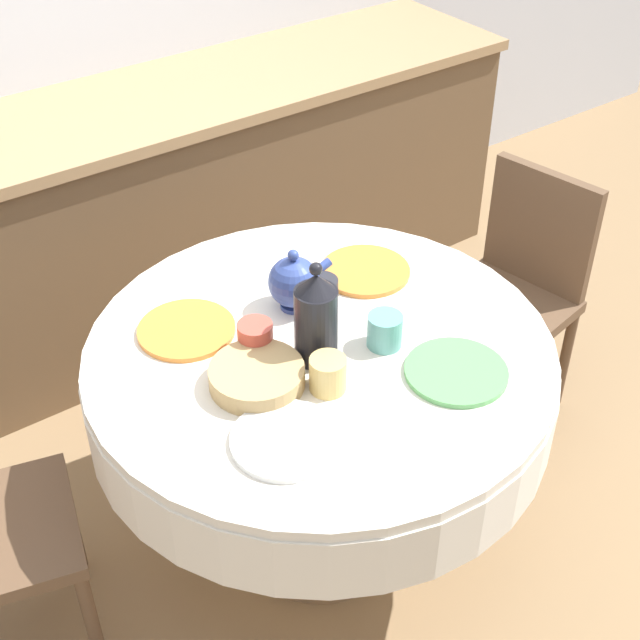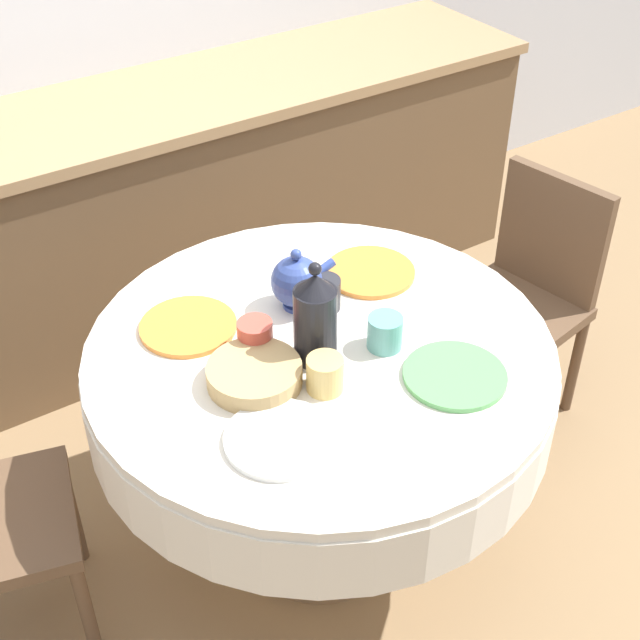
% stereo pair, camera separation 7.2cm
% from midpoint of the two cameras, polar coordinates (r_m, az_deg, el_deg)
% --- Properties ---
extents(ground_plane, '(12.00, 12.00, 0.00)m').
position_cam_midpoint_polar(ground_plane, '(2.76, -0.77, -14.03)').
color(ground_plane, '#8E704C').
extents(kitchen_counter, '(3.24, 0.64, 0.90)m').
position_cam_midpoint_polar(kitchen_counter, '(3.34, -13.76, 5.64)').
color(kitchen_counter, brown).
rests_on(kitchen_counter, ground_plane).
extents(dining_table, '(1.19, 1.19, 0.76)m').
position_cam_midpoint_polar(dining_table, '(2.30, -0.90, -4.14)').
color(dining_table, olive).
rests_on(dining_table, ground_plane).
extents(chair_left, '(0.47, 0.47, 0.84)m').
position_cam_midpoint_polar(chair_left, '(2.99, 11.72, 2.22)').
color(chair_left, brown).
rests_on(chair_left, ground_plane).
extents(plate_near_left, '(0.25, 0.25, 0.01)m').
position_cam_midpoint_polar(plate_near_left, '(1.96, -3.24, -7.67)').
color(plate_near_left, white).
rests_on(plate_near_left, dining_table).
extents(cup_near_left, '(0.09, 0.09, 0.09)m').
position_cam_midpoint_polar(cup_near_left, '(2.06, -0.50, -3.50)').
color(cup_near_left, '#DBB766').
rests_on(cup_near_left, dining_table).
extents(plate_near_right, '(0.25, 0.25, 0.01)m').
position_cam_midpoint_polar(plate_near_right, '(2.15, 7.76, -3.31)').
color(plate_near_right, '#5BA85B').
rests_on(plate_near_right, dining_table).
extents(cup_near_right, '(0.09, 0.09, 0.09)m').
position_cam_midpoint_polar(cup_near_right, '(2.19, 3.23, -0.70)').
color(cup_near_right, '#5BA39E').
rests_on(cup_near_right, dining_table).
extents(plate_far_left, '(0.25, 0.25, 0.01)m').
position_cam_midpoint_polar(plate_far_left, '(2.28, -9.44, -0.63)').
color(plate_far_left, orange).
rests_on(plate_far_left, dining_table).
extents(cup_far_left, '(0.09, 0.09, 0.09)m').
position_cam_midpoint_polar(cup_far_left, '(2.17, -5.11, -1.22)').
color(cup_far_left, '#CC4C3D').
rests_on(cup_far_left, dining_table).
extents(plate_far_right, '(0.25, 0.25, 0.01)m').
position_cam_midpoint_polar(plate_far_right, '(2.47, 2.07, 3.16)').
color(plate_far_right, orange).
rests_on(plate_far_right, dining_table).
extents(cup_far_right, '(0.09, 0.09, 0.09)m').
position_cam_midpoint_polar(cup_far_right, '(2.31, -0.81, 1.68)').
color(cup_far_right, '#28282D').
rests_on(cup_far_right, dining_table).
extents(coffee_carafe, '(0.11, 0.11, 0.28)m').
position_cam_midpoint_polar(coffee_carafe, '(2.10, -1.25, 0.11)').
color(coffee_carafe, black).
rests_on(coffee_carafe, dining_table).
extents(teapot, '(0.19, 0.14, 0.18)m').
position_cam_midpoint_polar(teapot, '(2.30, -2.56, 2.43)').
color(teapot, '#33478E').
rests_on(teapot, dining_table).
extents(bread_basket, '(0.23, 0.23, 0.05)m').
position_cam_midpoint_polar(bread_basket, '(2.09, -5.06, -3.63)').
color(bread_basket, tan).
rests_on(bread_basket, dining_table).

